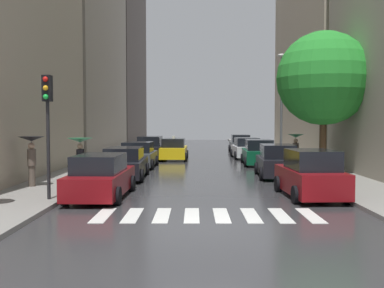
{
  "coord_description": "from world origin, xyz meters",
  "views": [
    {
      "loc": [
        -0.37,
        -11.97,
        2.83
      ],
      "look_at": [
        -0.56,
        23.21,
        1.11
      ],
      "focal_mm": 41.8,
      "sensor_mm": 36.0,
      "label": 1
    }
  ],
  "objects_px": {
    "street_tree_right": "(324,79)",
    "parked_car_right_fourth": "(246,149)",
    "parked_car_right_nearest": "(311,175)",
    "traffic_light_left_corner": "(47,109)",
    "pedestrian_foreground": "(31,150)",
    "parked_car_left_second": "(125,164)",
    "parked_car_right_third": "(258,153)",
    "parked_car_left_nearest": "(101,177)",
    "parked_car_right_fifth": "(240,144)",
    "taxi_midroad": "(174,150)",
    "lamp_post_right": "(281,100)",
    "parked_car_right_second": "(277,162)",
    "parked_car_left_fourth": "(151,149)",
    "pedestrian_by_kerb": "(296,144)",
    "parked_car_left_third": "(138,156)",
    "pedestrian_near_tree": "(80,148)"
  },
  "relations": [
    {
      "from": "street_tree_right",
      "to": "parked_car_right_fourth",
      "type": "bearing_deg",
      "value": 103.97
    },
    {
      "from": "parked_car_right_nearest",
      "to": "street_tree_right",
      "type": "relative_size",
      "value": 0.56
    },
    {
      "from": "traffic_light_left_corner",
      "to": "pedestrian_foreground",
      "type": "bearing_deg",
      "value": 118.87
    },
    {
      "from": "parked_car_left_second",
      "to": "parked_car_right_third",
      "type": "relative_size",
      "value": 1.02
    },
    {
      "from": "parked_car_left_nearest",
      "to": "parked_car_right_fifth",
      "type": "relative_size",
      "value": 1.04
    },
    {
      "from": "taxi_midroad",
      "to": "lamp_post_right",
      "type": "height_order",
      "value": "lamp_post_right"
    },
    {
      "from": "parked_car_left_second",
      "to": "parked_car_right_second",
      "type": "height_order",
      "value": "parked_car_right_second"
    },
    {
      "from": "parked_car_left_nearest",
      "to": "parked_car_right_second",
      "type": "height_order",
      "value": "parked_car_right_second"
    },
    {
      "from": "parked_car_left_nearest",
      "to": "street_tree_right",
      "type": "relative_size",
      "value": 0.64
    },
    {
      "from": "parked_car_left_nearest",
      "to": "parked_car_right_fourth",
      "type": "relative_size",
      "value": 1.14
    },
    {
      "from": "taxi_midroad",
      "to": "lamp_post_right",
      "type": "bearing_deg",
      "value": -110.91
    },
    {
      "from": "parked_car_left_nearest",
      "to": "pedestrian_foreground",
      "type": "height_order",
      "value": "pedestrian_foreground"
    },
    {
      "from": "pedestrian_foreground",
      "to": "lamp_post_right",
      "type": "relative_size",
      "value": 0.29
    },
    {
      "from": "pedestrian_foreground",
      "to": "traffic_light_left_corner",
      "type": "height_order",
      "value": "traffic_light_left_corner"
    },
    {
      "from": "parked_car_left_fourth",
      "to": "pedestrian_by_kerb",
      "type": "relative_size",
      "value": 2.43
    },
    {
      "from": "pedestrian_by_kerb",
      "to": "parked_car_right_third",
      "type": "bearing_deg",
      "value": -45.3
    },
    {
      "from": "parked_car_right_second",
      "to": "traffic_light_left_corner",
      "type": "height_order",
      "value": "traffic_light_left_corner"
    },
    {
      "from": "parked_car_left_nearest",
      "to": "parked_car_left_second",
      "type": "xyz_separation_m",
      "value": [
        0.02,
        5.69,
        -0.02
      ]
    },
    {
      "from": "parked_car_left_nearest",
      "to": "pedestrian_by_kerb",
      "type": "bearing_deg",
      "value": -43.98
    },
    {
      "from": "parked_car_right_fifth",
      "to": "pedestrian_foreground",
      "type": "distance_m",
      "value": 25.64
    },
    {
      "from": "parked_car_right_fourth",
      "to": "taxi_midroad",
      "type": "height_order",
      "value": "taxi_midroad"
    },
    {
      "from": "parked_car_left_fourth",
      "to": "pedestrian_by_kerb",
      "type": "bearing_deg",
      "value": -128.71
    },
    {
      "from": "lamp_post_right",
      "to": "taxi_midroad",
      "type": "bearing_deg",
      "value": 157.94
    },
    {
      "from": "parked_car_right_fifth",
      "to": "parked_car_right_third",
      "type": "bearing_deg",
      "value": -178.46
    },
    {
      "from": "parked_car_left_third",
      "to": "pedestrian_near_tree",
      "type": "relative_size",
      "value": 2.09
    },
    {
      "from": "pedestrian_foreground",
      "to": "parked_car_right_fourth",
      "type": "bearing_deg",
      "value": -130.96
    },
    {
      "from": "parked_car_right_nearest",
      "to": "pedestrian_by_kerb",
      "type": "distance_m",
      "value": 9.44
    },
    {
      "from": "parked_car_left_nearest",
      "to": "street_tree_right",
      "type": "xyz_separation_m",
      "value": [
        10.36,
        7.2,
        4.38
      ]
    },
    {
      "from": "parked_car_right_fourth",
      "to": "street_tree_right",
      "type": "xyz_separation_m",
      "value": [
        2.77,
        -11.15,
        4.39
      ]
    },
    {
      "from": "parked_car_right_fourth",
      "to": "lamp_post_right",
      "type": "relative_size",
      "value": 0.57
    },
    {
      "from": "parked_car_left_fourth",
      "to": "traffic_light_left_corner",
      "type": "relative_size",
      "value": 1.12
    },
    {
      "from": "parked_car_right_third",
      "to": "street_tree_right",
      "type": "xyz_separation_m",
      "value": [
        2.61,
        -5.73,
        4.36
      ]
    },
    {
      "from": "pedestrian_foreground",
      "to": "lamp_post_right",
      "type": "height_order",
      "value": "lamp_post_right"
    },
    {
      "from": "parked_car_right_third",
      "to": "pedestrian_by_kerb",
      "type": "distance_m",
      "value": 4.01
    },
    {
      "from": "pedestrian_near_tree",
      "to": "traffic_light_left_corner",
      "type": "xyz_separation_m",
      "value": [
        0.19,
        -5.1,
        1.65
      ]
    },
    {
      "from": "traffic_light_left_corner",
      "to": "taxi_midroad",
      "type": "bearing_deg",
      "value": 78.93
    },
    {
      "from": "lamp_post_right",
      "to": "parked_car_right_nearest",
      "type": "bearing_deg",
      "value": -96.45
    },
    {
      "from": "parked_car_left_second",
      "to": "parked_car_right_fifth",
      "type": "xyz_separation_m",
      "value": [
        7.78,
        19.32,
        0.04
      ]
    },
    {
      "from": "pedestrian_foreground",
      "to": "pedestrian_near_tree",
      "type": "height_order",
      "value": "pedestrian_foreground"
    },
    {
      "from": "parked_car_left_fourth",
      "to": "traffic_light_left_corner",
      "type": "xyz_separation_m",
      "value": [
        -1.75,
        -18.42,
        2.46
      ]
    },
    {
      "from": "parked_car_right_third",
      "to": "street_tree_right",
      "type": "height_order",
      "value": "street_tree_right"
    },
    {
      "from": "taxi_midroad",
      "to": "pedestrian_by_kerb",
      "type": "distance_m",
      "value": 10.59
    },
    {
      "from": "parked_car_left_nearest",
      "to": "parked_car_right_second",
      "type": "relative_size",
      "value": 1.13
    },
    {
      "from": "parked_car_right_third",
      "to": "pedestrian_near_tree",
      "type": "xyz_separation_m",
      "value": [
        -9.51,
        -9.03,
        0.85
      ]
    },
    {
      "from": "parked_car_left_nearest",
      "to": "parked_car_left_second",
      "type": "height_order",
      "value": "parked_car_left_nearest"
    },
    {
      "from": "parked_car_right_second",
      "to": "lamp_post_right",
      "type": "xyz_separation_m",
      "value": [
        1.69,
        7.63,
        3.55
      ]
    },
    {
      "from": "pedestrian_near_tree",
      "to": "pedestrian_by_kerb",
      "type": "distance_m",
      "value": 12.44
    },
    {
      "from": "taxi_midroad",
      "to": "traffic_light_left_corner",
      "type": "height_order",
      "value": "traffic_light_left_corner"
    },
    {
      "from": "street_tree_right",
      "to": "lamp_post_right",
      "type": "xyz_separation_m",
      "value": [
        -0.93,
        6.63,
        -0.8
      ]
    },
    {
      "from": "parked_car_right_fifth",
      "to": "lamp_post_right",
      "type": "relative_size",
      "value": 0.63
    }
  ]
}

